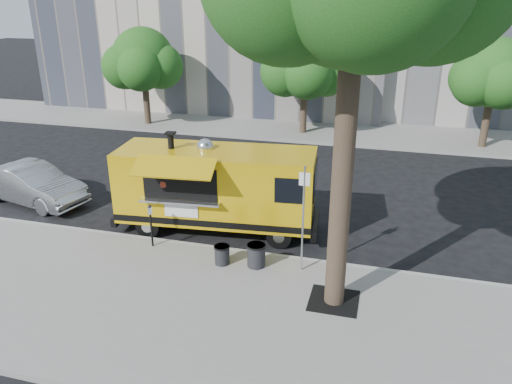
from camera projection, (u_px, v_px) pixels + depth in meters
The scene contains 14 objects.
ground at pixel (261, 242), 15.49m from camera, with size 120.00×120.00×0.00m, color black.
sidewalk at pixel (218, 315), 11.89m from camera, with size 60.00×6.00×0.15m, color gray.
curb at pixel (253, 254), 14.63m from camera, with size 60.00×0.14×0.16m, color #999993.
far_sidewalk at pixel (323, 131), 27.54m from camera, with size 60.00×5.00×0.15m, color gray.
tree_well at pixel (334, 301), 12.29m from camera, with size 1.20×1.20×0.02m, color black.
far_tree_a at pixel (143, 59), 27.54m from camera, with size 3.42×3.42×5.36m.
far_tree_b at pixel (305, 63), 25.67m from camera, with size 3.60×3.60×5.50m.
far_tree_c at pixel (495, 73), 23.24m from camera, with size 3.24×3.24×5.21m.
sign_post at pixel (303, 213), 13.04m from camera, with size 0.28×0.06×3.00m.
parking_meter at pixel (151, 221), 14.65m from camera, with size 0.11×0.11×1.33m.
food_truck at pixel (215, 187), 15.74m from camera, with size 6.64×3.46×3.19m.
sedan at pixel (32, 184), 18.15m from camera, with size 1.51×4.33×1.43m, color #ACAFB3.
trash_bin_left at pixel (222, 254), 13.88m from camera, with size 0.45×0.45×0.54m.
trash_bin_right at pixel (256, 255), 13.74m from camera, with size 0.55×0.55×0.66m.
Camera 1 is at (3.49, -13.34, 7.23)m, focal length 35.00 mm.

